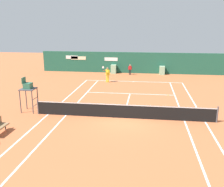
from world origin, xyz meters
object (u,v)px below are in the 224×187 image
Objects in this scene: ball_kid_right_post at (130,69)px; tennis_ball_by_sideline at (138,110)px; tennis_ball_mid_court at (168,95)px; umpire_chair at (28,88)px; player_on_baseline at (107,73)px.

ball_kid_right_post is 19.17× the size of tennis_ball_by_sideline.
tennis_ball_mid_court is (4.05, -9.47, -0.72)m from ball_kid_right_post.
umpire_chair is 11.27m from player_on_baseline.
player_on_baseline reaches higher than tennis_ball_mid_court.
tennis_ball_mid_court is (6.20, -4.75, -0.94)m from player_on_baseline.
ball_kid_right_post reaches higher than tennis_ball_mid_court.
player_on_baseline reaches higher than ball_kid_right_post.
tennis_ball_mid_court is at bearing 163.44° from player_on_baseline.
tennis_ball_by_sideline is at bearing 97.06° from ball_kid_right_post.
tennis_ball_by_sideline is (3.72, -9.32, -0.94)m from player_on_baseline.
ball_kid_right_post is 19.17× the size of tennis_ball_mid_court.
umpire_chair reaches higher than ball_kid_right_post.
player_on_baseline is 5.20m from ball_kid_right_post.
umpire_chair is 1.34× the size of player_on_baseline.
tennis_ball_mid_court is (10.26, 5.74, -1.66)m from umpire_chair.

